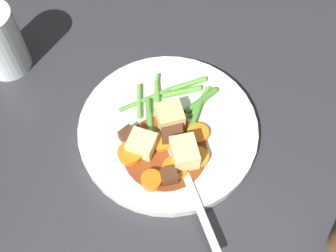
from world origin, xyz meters
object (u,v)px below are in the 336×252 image
potato_chunk_0 (184,153)px  potato_chunk_2 (142,144)px  carrot_slice_3 (151,180)px  potato_chunk_1 (172,117)px  meat_chunk_1 (172,135)px  meat_chunk_2 (181,146)px  carrot_slice_1 (198,157)px  meat_chunk_3 (130,137)px  carrot_slice_4 (197,135)px  carrot_slice_0 (175,168)px  carrot_slice_5 (159,142)px  fork (190,186)px  meat_chunk_0 (169,177)px  carrot_slice_2 (130,154)px  dinner_plate (168,129)px

potato_chunk_0 → potato_chunk_2: size_ratio=1.14×
carrot_slice_3 → potato_chunk_1: bearing=-176.6°
potato_chunk_2 → meat_chunk_1: bearing=130.4°
potato_chunk_2 → meat_chunk_2: 0.05m
carrot_slice_1 → meat_chunk_3: 0.10m
carrot_slice_4 → meat_chunk_3: size_ratio=1.12×
carrot_slice_0 → meat_chunk_1: meat_chunk_1 is taller
carrot_slice_3 → meat_chunk_2: size_ratio=1.30×
carrot_slice_5 → carrot_slice_3: bearing=10.1°
carrot_slice_4 → fork: 0.08m
potato_chunk_1 → carrot_slice_0: bearing=22.9°
carrot_slice_0 → carrot_slice_1: size_ratio=1.22×
potato_chunk_2 → meat_chunk_3: 0.02m
carrot_slice_4 → carrot_slice_5: carrot_slice_5 is taller
potato_chunk_0 → potato_chunk_2: potato_chunk_0 is taller
carrot_slice_4 → carrot_slice_5: bearing=-58.1°
meat_chunk_0 → meat_chunk_1: (-0.06, -0.02, -0.00)m
carrot_slice_1 → meat_chunk_1: 0.05m
carrot_slice_0 → potato_chunk_0: potato_chunk_0 is taller
carrot_slice_2 → dinner_plate: bearing=152.6°
potato_chunk_1 → meat_chunk_2: bearing=35.2°
carrot_slice_5 → meat_chunk_0: (0.05, 0.03, 0.01)m
meat_chunk_0 → fork: bearing=90.2°
carrot_slice_4 → potato_chunk_0: bearing=-9.6°
potato_chunk_0 → potato_chunk_1: potato_chunk_0 is taller
carrot_slice_2 → meat_chunk_3: size_ratio=1.24×
carrot_slice_3 → carrot_slice_4: 0.09m
carrot_slice_1 → carrot_slice_3: (0.05, -0.05, 0.00)m
carrot_slice_4 → fork: (0.07, 0.01, -0.00)m
meat_chunk_1 → meat_chunk_0: bearing=15.4°
meat_chunk_0 → meat_chunk_2: (-0.05, -0.00, -0.00)m
carrot_slice_1 → meat_chunk_3: (0.00, -0.10, 0.00)m
carrot_slice_1 → carrot_slice_3: 0.07m
carrot_slice_2 → meat_chunk_1: (-0.04, 0.04, 0.00)m
dinner_plate → carrot_slice_2: carrot_slice_2 is taller
potato_chunk_0 → meat_chunk_1: size_ratio=1.36×
carrot_slice_1 → fork: 0.04m
carrot_slice_0 → carrot_slice_3: carrot_slice_3 is taller
potato_chunk_2 → meat_chunk_1: (-0.03, 0.03, -0.00)m
meat_chunk_0 → carrot_slice_2: bearing=-104.3°
meat_chunk_0 → carrot_slice_3: bearing=-60.9°
carrot_slice_3 → potato_chunk_0: potato_chunk_0 is taller
potato_chunk_0 → carrot_slice_3: bearing=-31.8°
meat_chunk_2 → carrot_slice_3: bearing=-18.1°
meat_chunk_2 → meat_chunk_3: (0.01, -0.07, 0.00)m
potato_chunk_0 → meat_chunk_2: (-0.01, -0.01, -0.01)m
potato_chunk_1 → meat_chunk_3: 0.06m
carrot_slice_0 → potato_chunk_1: bearing=-157.1°
carrot_slice_2 → carrot_slice_4: carrot_slice_2 is taller
dinner_plate → meat_chunk_2: (0.03, 0.03, 0.02)m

